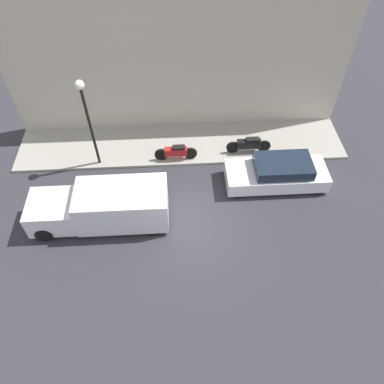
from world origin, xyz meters
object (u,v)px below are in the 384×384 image
Objects in this scene: streetlamp at (86,108)px; parked_car at (278,173)px; delivery_van at (102,207)px; motorcycle_black at (249,144)px; motorcycle_red at (176,152)px.

parked_car is at bearing -101.79° from streetlamp.
delivery_van reaches higher than motorcycle_black.
streetlamp is (3.28, 0.54, 2.26)m from delivery_van.
streetlamp is (-0.02, 3.54, 2.61)m from motorcycle_red.
motorcycle_red is 0.45× the size of streetlamp.
motorcycle_black is 7.42m from streetlamp.
streetlamp is (1.64, 7.87, 2.53)m from parked_car.
parked_car is 2.09× the size of motorcycle_black.
motorcycle_black is at bearing -87.43° from streetlamp.
motorcycle_red is 4.39m from streetlamp.
parked_car is 7.51m from delivery_van.
streetlamp reaches higher than motorcycle_black.
motorcycle_red is at bearing -89.61° from streetlamp.
motorcycle_black is (0.29, -3.41, 0.02)m from motorcycle_red.
motorcycle_red is (3.30, -2.99, -0.35)m from delivery_van.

